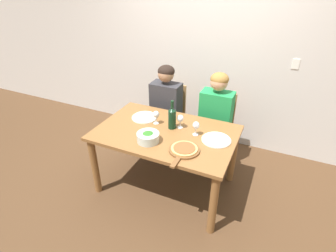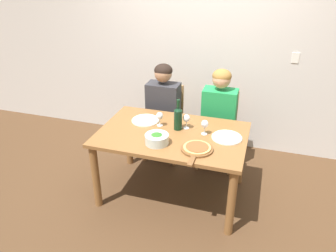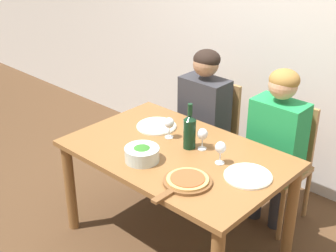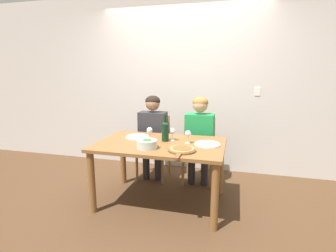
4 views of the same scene
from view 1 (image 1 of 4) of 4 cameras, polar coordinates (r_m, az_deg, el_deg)
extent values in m
plane|color=#4C331E|center=(3.18, -0.45, -12.59)|extent=(40.00, 40.00, 0.00)
cube|color=silver|center=(3.61, 8.36, 16.93)|extent=(10.00, 0.05, 2.70)
cube|color=white|center=(3.47, 26.03, 12.02)|extent=(0.08, 0.01, 0.12)
cube|color=brown|center=(2.74, -0.50, -1.52)|extent=(1.45, 0.93, 0.04)
cylinder|color=brown|center=(2.99, -15.65, -8.43)|extent=(0.08, 0.08, 0.70)
cylinder|color=brown|center=(2.51, 9.82, -16.57)|extent=(0.08, 0.08, 0.70)
cylinder|color=brown|center=(3.52, -7.48, -1.08)|extent=(0.08, 0.08, 0.70)
cylinder|color=brown|center=(3.12, 13.98, -6.32)|extent=(0.08, 0.08, 0.70)
cube|color=#9E7042|center=(3.56, -0.28, 0.93)|extent=(0.42, 0.42, 0.04)
cube|color=#9E7042|center=(3.61, 1.02, 5.76)|extent=(0.38, 0.03, 0.46)
cylinder|color=#9E7042|center=(3.61, -4.29, -2.83)|extent=(0.04, 0.04, 0.40)
cylinder|color=#9E7042|center=(3.46, 1.27, -4.26)|extent=(0.04, 0.04, 0.40)
cylinder|color=#9E7042|center=(3.89, -1.63, -0.07)|extent=(0.04, 0.04, 0.40)
cylinder|color=#9E7042|center=(3.76, 3.58, -1.28)|extent=(0.04, 0.04, 0.40)
cube|color=#9E7042|center=(3.38, 10.05, -1.38)|extent=(0.42, 0.42, 0.04)
cube|color=#9E7042|center=(3.42, 11.30, 3.74)|extent=(0.38, 0.03, 0.46)
cylinder|color=#9E7042|center=(3.38, 5.74, -5.38)|extent=(0.04, 0.04, 0.40)
cylinder|color=#9E7042|center=(3.31, 11.99, -6.88)|extent=(0.04, 0.04, 0.40)
cylinder|color=#9E7042|center=(3.69, 7.72, -2.23)|extent=(0.04, 0.04, 0.40)
cylinder|color=#9E7042|center=(3.62, 13.45, -3.53)|extent=(0.04, 0.04, 0.40)
cylinder|color=#28282D|center=(3.64, -2.09, -2.10)|extent=(0.10, 0.10, 0.44)
cylinder|color=#28282D|center=(3.57, 0.50, -2.74)|extent=(0.10, 0.10, 0.44)
cube|color=#2D2D33|center=(3.42, -0.43, 5.01)|extent=(0.38, 0.22, 0.54)
cylinder|color=#2D2D33|center=(3.37, -5.27, 1.69)|extent=(0.07, 0.31, 0.14)
cylinder|color=#2D2D33|center=(3.21, 0.97, 0.29)|extent=(0.07, 0.31, 0.14)
sphere|color=#9E7051|center=(3.27, -0.46, 11.21)|extent=(0.20, 0.20, 0.20)
ellipsoid|color=black|center=(3.27, -0.38, 11.84)|extent=(0.21, 0.21, 0.15)
cylinder|color=#28282D|center=(3.44, 7.95, -4.54)|extent=(0.10, 0.10, 0.44)
cylinder|color=#28282D|center=(3.40, 10.84, -5.22)|extent=(0.10, 0.10, 0.44)
cube|color=#1E8C47|center=(3.22, 10.40, 2.83)|extent=(0.38, 0.22, 0.54)
cylinder|color=#1E8C47|center=(3.13, 5.43, -0.72)|extent=(0.07, 0.31, 0.14)
cylinder|color=#1E8C47|center=(3.05, 12.52, -2.31)|extent=(0.07, 0.31, 0.14)
sphere|color=tan|center=(3.06, 11.07, 9.33)|extent=(0.20, 0.20, 0.20)
ellipsoid|color=olive|center=(3.06, 11.18, 10.00)|extent=(0.21, 0.21, 0.15)
cylinder|color=black|center=(2.75, 0.89, 1.43)|extent=(0.08, 0.08, 0.20)
cone|color=black|center=(2.69, 0.91, 3.65)|extent=(0.08, 0.08, 0.03)
cylinder|color=black|center=(2.67, 0.92, 4.73)|extent=(0.03, 0.03, 0.08)
cylinder|color=silver|center=(2.56, -4.35, -2.46)|extent=(0.22, 0.22, 0.09)
ellipsoid|color=#2D6B23|center=(2.56, -4.36, -2.38)|extent=(0.18, 0.18, 0.10)
cylinder|color=silver|center=(3.00, -5.12, 1.86)|extent=(0.29, 0.29, 0.01)
torus|color=silver|center=(3.00, -5.13, 1.96)|extent=(0.28, 0.28, 0.02)
cylinder|color=silver|center=(2.63, 10.47, -3.01)|extent=(0.29, 0.29, 0.01)
torus|color=silver|center=(2.63, 10.48, -2.90)|extent=(0.28, 0.28, 0.02)
cylinder|color=brown|center=(2.45, 3.56, -5.20)|extent=(0.29, 0.29, 0.02)
cube|color=brown|center=(2.29, 1.57, -8.03)|extent=(0.04, 0.14, 0.02)
cylinder|color=tan|center=(2.44, 3.57, -4.91)|extent=(0.25, 0.25, 0.01)
cylinder|color=#AD4C28|center=(2.43, 3.58, -4.75)|extent=(0.20, 0.20, 0.01)
cylinder|color=silver|center=(2.88, -2.58, 0.62)|extent=(0.06, 0.06, 0.01)
cylinder|color=silver|center=(2.86, -2.60, 1.33)|extent=(0.01, 0.01, 0.07)
ellipsoid|color=silver|center=(2.83, -2.63, 2.55)|extent=(0.07, 0.07, 0.08)
ellipsoid|color=maroon|center=(2.84, -2.62, 2.33)|extent=(0.06, 0.06, 0.03)
cylinder|color=silver|center=(2.69, 6.00, -1.85)|extent=(0.06, 0.06, 0.01)
cylinder|color=silver|center=(2.67, 6.05, -1.11)|extent=(0.01, 0.01, 0.07)
ellipsoid|color=silver|center=(2.64, 6.13, 0.17)|extent=(0.07, 0.07, 0.08)
ellipsoid|color=maroon|center=(2.64, 6.11, -0.06)|extent=(0.06, 0.06, 0.03)
cylinder|color=silver|center=(2.80, 2.65, -0.29)|extent=(0.06, 0.06, 0.01)
cylinder|color=silver|center=(2.78, 2.66, 0.43)|extent=(0.01, 0.01, 0.07)
ellipsoid|color=silver|center=(2.75, 2.70, 1.68)|extent=(0.07, 0.07, 0.08)
ellipsoid|color=maroon|center=(2.76, 2.69, 1.45)|extent=(0.06, 0.06, 0.03)
camera|label=2|loc=(0.64, -136.94, -12.81)|focal=35.00mm
camera|label=3|loc=(0.80, 107.61, -4.18)|focal=50.00mm
camera|label=4|loc=(0.92, -108.77, -60.58)|focal=28.00mm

